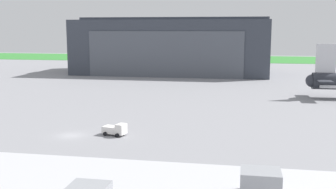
# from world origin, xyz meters

# --- Properties ---
(ground_plane) EXTENTS (440.00, 440.00, 0.00)m
(ground_plane) POSITION_xyz_m (0.00, 0.00, 0.00)
(ground_plane) COLOR gray
(grass_field_strip) EXTENTS (440.00, 56.00, 0.08)m
(grass_field_strip) POSITION_xyz_m (0.00, 184.11, 0.04)
(grass_field_strip) COLOR #338233
(grass_field_strip) RESTS_ON ground_plane
(maintenance_hangar) EXTENTS (76.31, 35.12, 22.55)m
(maintenance_hangar) POSITION_xyz_m (0.08, 102.24, 10.82)
(maintenance_hangar) COLOR #383D47
(maintenance_hangar) RESTS_ON ground_plane
(ops_van) EXTENTS (4.39, 3.10, 2.09)m
(ops_van) POSITION_xyz_m (7.43, 1.54, 1.02)
(ops_van) COLOR white
(ops_van) RESTS_ON ground_plane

